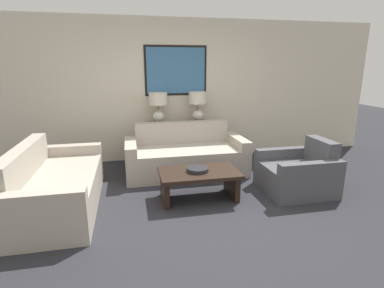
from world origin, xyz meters
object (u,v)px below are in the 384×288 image
coffee_table (199,179)px  armchair_near_back_wall (298,174)px  decorative_bowl (198,169)px  couch_by_side (55,187)px  couch_by_back_wall (185,156)px  table_lamp_left (158,105)px  console_table (179,142)px  table_lamp_right (198,103)px

coffee_table → armchair_near_back_wall: size_ratio=1.15×
coffee_table → decorative_bowl: 0.14m
couch_by_side → decorative_bowl: couch_by_side is taller
couch_by_back_wall → couch_by_side: size_ratio=1.00×
decorative_bowl → couch_by_side: bearing=176.0°
table_lamp_left → couch_by_back_wall: (0.37, -0.69, -0.81)m
armchair_near_back_wall → console_table: bearing=128.9°
table_lamp_left → coffee_table: table_lamp_left is taller
table_lamp_left → table_lamp_right: size_ratio=1.00×
couch_by_side → armchair_near_back_wall: 3.35m
console_table → armchair_near_back_wall: size_ratio=1.31×
decorative_bowl → armchair_near_back_wall: size_ratio=0.31×
console_table → decorative_bowl: size_ratio=4.19×
decorative_bowl → armchair_near_back_wall: bearing=-1.4°
table_lamp_left → table_lamp_right: same height
console_table → couch_by_side: couch_by_side is taller
couch_by_back_wall → armchair_near_back_wall: 1.84m
armchair_near_back_wall → table_lamp_right: bearing=121.0°
couch_by_back_wall → couch_by_side: same height
couch_by_side → couch_by_back_wall: bearing=27.0°
console_table → couch_by_back_wall: couch_by_back_wall is taller
couch_by_side → coffee_table: bearing=-4.0°
couch_by_back_wall → couch_by_side: bearing=-153.0°
console_table → coffee_table: 1.78m
console_table → couch_by_side: 2.50m
table_lamp_left → armchair_near_back_wall: bearing=-44.7°
couch_by_back_wall → armchair_near_back_wall: size_ratio=2.14×
decorative_bowl → armchair_near_back_wall: (1.50, -0.04, -0.16)m
table_lamp_left → coffee_table: (0.35, -1.78, -0.81)m
decorative_bowl → couch_by_back_wall: bearing=87.9°
console_table → table_lamp_left: table_lamp_left is taller
couch_by_side → table_lamp_right: bearing=36.1°
table_lamp_right → decorative_bowl: bearing=-103.1°
coffee_table → table_lamp_left: bearing=101.3°
armchair_near_back_wall → decorative_bowl: bearing=178.6°
coffee_table → console_table: bearing=89.4°
table_lamp_right → console_table: bearing=-180.0°
console_table → couch_by_back_wall: bearing=-90.0°
coffee_table → decorative_bowl: (-0.02, 0.00, 0.14)m
table_lamp_left → console_table: bearing=-0.0°
couch_by_side → armchair_near_back_wall: bearing=-2.8°
table_lamp_left → couch_by_back_wall: table_lamp_left is taller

